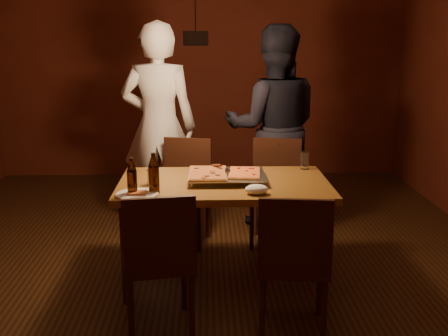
{
  "coord_description": "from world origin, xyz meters",
  "views": [
    {
      "loc": [
        0.07,
        -4.03,
        1.8
      ],
      "look_at": [
        0.19,
        -0.15,
        0.85
      ],
      "focal_mm": 45.0,
      "sensor_mm": 36.0,
      "label": 1
    }
  ],
  "objects_px": {
    "dining_table": "(224,191)",
    "diner_dark": "(273,128)",
    "diner_white": "(159,126)",
    "beer_bottle_b": "(154,173)",
    "chair_far_right": "(276,181)",
    "pendant_lamp": "(196,37)",
    "chair_near_right": "(294,252)",
    "pizza_tray": "(226,177)",
    "chair_near_left": "(159,250)",
    "plate_slice": "(137,194)",
    "beer_bottle_a": "(132,177)",
    "chair_far_left": "(185,181)"
  },
  "relations": [
    {
      "from": "dining_table",
      "to": "diner_dark",
      "type": "bearing_deg",
      "value": 67.93
    },
    {
      "from": "diner_white",
      "to": "beer_bottle_b",
      "type": "bearing_deg",
      "value": 99.15
    },
    {
      "from": "chair_far_right",
      "to": "pendant_lamp",
      "type": "bearing_deg",
      "value": 53.52
    },
    {
      "from": "chair_near_right",
      "to": "pizza_tray",
      "type": "distance_m",
      "value": 0.96
    },
    {
      "from": "chair_near_left",
      "to": "beer_bottle_b",
      "type": "relative_size",
      "value": 1.76
    },
    {
      "from": "beer_bottle_b",
      "to": "plate_slice",
      "type": "height_order",
      "value": "beer_bottle_b"
    },
    {
      "from": "plate_slice",
      "to": "pendant_lamp",
      "type": "relative_size",
      "value": 0.25
    },
    {
      "from": "beer_bottle_a",
      "to": "beer_bottle_b",
      "type": "xyz_separation_m",
      "value": [
        0.14,
        0.04,
        0.01
      ]
    },
    {
      "from": "chair_far_left",
      "to": "chair_near_right",
      "type": "xyz_separation_m",
      "value": [
        0.7,
        -1.64,
        0.0
      ]
    },
    {
      "from": "pizza_tray",
      "to": "plate_slice",
      "type": "height_order",
      "value": "pizza_tray"
    },
    {
      "from": "chair_near_right",
      "to": "beer_bottle_a",
      "type": "relative_size",
      "value": 1.94
    },
    {
      "from": "pizza_tray",
      "to": "plate_slice",
      "type": "xyz_separation_m",
      "value": [
        -0.6,
        -0.38,
        -0.01
      ]
    },
    {
      "from": "chair_far_right",
      "to": "pendant_lamp",
      "type": "distance_m",
      "value": 1.53
    },
    {
      "from": "chair_near_right",
      "to": "pizza_tray",
      "type": "xyz_separation_m",
      "value": [
        -0.37,
        0.85,
        0.24
      ]
    },
    {
      "from": "dining_table",
      "to": "pizza_tray",
      "type": "height_order",
      "value": "pizza_tray"
    },
    {
      "from": "chair_far_right",
      "to": "pizza_tray",
      "type": "height_order",
      "value": "chair_far_right"
    },
    {
      "from": "chair_far_left",
      "to": "chair_near_right",
      "type": "bearing_deg",
      "value": 125.6
    },
    {
      "from": "dining_table",
      "to": "pendant_lamp",
      "type": "distance_m",
      "value": 1.11
    },
    {
      "from": "chair_near_right",
      "to": "diner_white",
      "type": "relative_size",
      "value": 0.26
    },
    {
      "from": "chair_near_left",
      "to": "beer_bottle_b",
      "type": "distance_m",
      "value": 0.6
    },
    {
      "from": "beer_bottle_b",
      "to": "diner_dark",
      "type": "xyz_separation_m",
      "value": [
        0.97,
        1.5,
        0.04
      ]
    },
    {
      "from": "diner_white",
      "to": "pendant_lamp",
      "type": "relative_size",
      "value": 1.72
    },
    {
      "from": "chair_far_left",
      "to": "beer_bottle_b",
      "type": "distance_m",
      "value": 1.17
    },
    {
      "from": "chair_far_left",
      "to": "chair_near_right",
      "type": "distance_m",
      "value": 1.78
    },
    {
      "from": "diner_dark",
      "to": "pendant_lamp",
      "type": "xyz_separation_m",
      "value": [
        -0.69,
        -1.07,
        0.83
      ]
    },
    {
      "from": "chair_far_left",
      "to": "chair_near_left",
      "type": "height_order",
      "value": "same"
    },
    {
      "from": "chair_near_right",
      "to": "diner_white",
      "type": "xyz_separation_m",
      "value": [
        -0.95,
        2.05,
        0.41
      ]
    },
    {
      "from": "beer_bottle_a",
      "to": "plate_slice",
      "type": "height_order",
      "value": "beer_bottle_a"
    },
    {
      "from": "dining_table",
      "to": "chair_near_right",
      "type": "xyz_separation_m",
      "value": [
        0.39,
        -0.81,
        -0.14
      ]
    },
    {
      "from": "chair_far_right",
      "to": "chair_near_right",
      "type": "distance_m",
      "value": 1.6
    },
    {
      "from": "beer_bottle_a",
      "to": "beer_bottle_b",
      "type": "relative_size",
      "value": 0.91
    },
    {
      "from": "dining_table",
      "to": "pizza_tray",
      "type": "xyz_separation_m",
      "value": [
        0.02,
        0.04,
        0.1
      ]
    },
    {
      "from": "chair_far_left",
      "to": "chair_far_right",
      "type": "bearing_deg",
      "value": -170.34
    },
    {
      "from": "plate_slice",
      "to": "diner_dark",
      "type": "xyz_separation_m",
      "value": [
        1.07,
        1.56,
        0.17
      ]
    },
    {
      "from": "chair_near_left",
      "to": "beer_bottle_a",
      "type": "xyz_separation_m",
      "value": [
        -0.2,
        0.44,
        0.34
      ]
    },
    {
      "from": "beer_bottle_a",
      "to": "diner_dark",
      "type": "relative_size",
      "value": 0.13
    },
    {
      "from": "dining_table",
      "to": "chair_near_right",
      "type": "bearing_deg",
      "value": -64.64
    },
    {
      "from": "chair_far_right",
      "to": "plate_slice",
      "type": "bearing_deg",
      "value": 56.94
    },
    {
      "from": "chair_far_right",
      "to": "diner_white",
      "type": "bearing_deg",
      "value": -13.35
    },
    {
      "from": "beer_bottle_a",
      "to": "diner_dark",
      "type": "bearing_deg",
      "value": 54.25
    },
    {
      "from": "chair_far_right",
      "to": "chair_near_left",
      "type": "xyz_separation_m",
      "value": [
        -0.88,
        -1.54,
        0.0
      ]
    },
    {
      "from": "chair_near_left",
      "to": "pendant_lamp",
      "type": "relative_size",
      "value": 0.44
    },
    {
      "from": "chair_far_right",
      "to": "beer_bottle_a",
      "type": "distance_m",
      "value": 1.58
    },
    {
      "from": "chair_near_right",
      "to": "pendant_lamp",
      "type": "distance_m",
      "value": 1.66
    },
    {
      "from": "chair_near_left",
      "to": "diner_white",
      "type": "xyz_separation_m",
      "value": [
        -0.15,
        1.99,
        0.41
      ]
    },
    {
      "from": "pizza_tray",
      "to": "plate_slice",
      "type": "bearing_deg",
      "value": -145.75
    },
    {
      "from": "chair_far_left",
      "to": "pendant_lamp",
      "type": "height_order",
      "value": "pendant_lamp"
    },
    {
      "from": "diner_dark",
      "to": "pendant_lamp",
      "type": "relative_size",
      "value": 1.69
    },
    {
      "from": "pizza_tray",
      "to": "beer_bottle_b",
      "type": "xyz_separation_m",
      "value": [
        -0.49,
        -0.32,
        0.11
      ]
    },
    {
      "from": "dining_table",
      "to": "chair_near_left",
      "type": "xyz_separation_m",
      "value": [
        -0.41,
        -0.76,
        -0.14
      ]
    }
  ]
}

